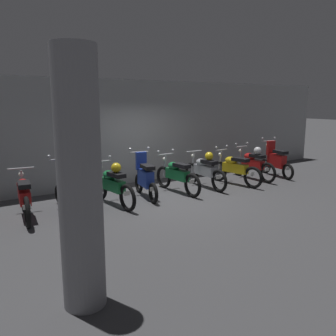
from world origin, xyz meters
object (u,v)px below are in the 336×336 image
(motorbike_slot_2, at_px, (69,188))
(motorbike_slot_4, at_px, (145,178))
(motorbike_slot_1, at_px, (24,196))
(motorbike_slot_3, at_px, (113,184))
(support_pillar, at_px, (80,182))
(motorbike_slot_7, at_px, (234,169))
(motorbike_slot_6, at_px, (205,170))
(motorbike_slot_9, at_px, (276,161))
(motorbike_slot_5, at_px, (177,175))
(motorbike_slot_8, at_px, (253,163))

(motorbike_slot_2, distance_m, motorbike_slot_4, 2.02)
(motorbike_slot_1, distance_m, motorbike_slot_4, 3.02)
(motorbike_slot_3, xyz_separation_m, support_pillar, (-2.05, -3.73, 1.05))
(motorbike_slot_1, distance_m, motorbike_slot_7, 6.02)
(motorbike_slot_6, xyz_separation_m, motorbike_slot_9, (3.02, -0.08, 0.00))
(motorbike_slot_5, height_order, motorbike_slot_8, same)
(motorbike_slot_3, height_order, motorbike_slot_9, motorbike_slot_9)
(motorbike_slot_8, relative_size, support_pillar, 0.62)
(motorbike_slot_5, distance_m, motorbike_slot_7, 2.01)
(motorbike_slot_6, relative_size, motorbike_slot_9, 1.17)
(motorbike_slot_5, distance_m, support_pillar, 5.72)
(motorbike_slot_5, height_order, motorbike_slot_7, same)
(motorbike_slot_6, height_order, motorbike_slot_7, motorbike_slot_7)
(motorbike_slot_8, bearing_deg, motorbike_slot_7, -167.76)
(motorbike_slot_7, bearing_deg, motorbike_slot_8, 12.24)
(motorbike_slot_1, xyz_separation_m, motorbike_slot_5, (4.01, 0.00, 0.00))
(motorbike_slot_2, relative_size, motorbike_slot_4, 1.00)
(motorbike_slot_3, relative_size, motorbike_slot_4, 1.17)
(support_pillar, bearing_deg, motorbike_slot_9, 25.32)
(motorbike_slot_5, relative_size, motorbike_slot_6, 1.00)
(motorbike_slot_2, distance_m, motorbike_slot_7, 5.02)
(motorbike_slot_1, xyz_separation_m, support_pillar, (-0.04, -3.89, 1.09))
(motorbike_slot_1, bearing_deg, motorbike_slot_8, 0.28)
(motorbike_slot_1, relative_size, motorbike_slot_2, 1.16)
(motorbike_slot_2, relative_size, motorbike_slot_8, 0.86)
(motorbike_slot_2, relative_size, motorbike_slot_3, 0.86)
(motorbike_slot_6, bearing_deg, motorbike_slot_8, 0.53)
(motorbike_slot_1, xyz_separation_m, motorbike_slot_3, (2.00, -0.16, 0.04))
(motorbike_slot_9, distance_m, support_pillar, 9.00)
(motorbike_slot_5, height_order, support_pillar, support_pillar)
(motorbike_slot_8, bearing_deg, support_pillar, -150.98)
(motorbike_slot_3, bearing_deg, motorbike_slot_9, 0.90)
(motorbike_slot_5, bearing_deg, motorbike_slot_2, 179.60)
(motorbike_slot_7, bearing_deg, motorbike_slot_1, 178.25)
(motorbike_slot_3, bearing_deg, motorbike_slot_8, 2.20)
(motorbike_slot_3, distance_m, motorbike_slot_5, 2.01)
(motorbike_slot_4, distance_m, motorbike_slot_5, 1.00)
(motorbike_slot_7, distance_m, motorbike_slot_9, 2.02)
(motorbike_slot_6, distance_m, support_pillar, 6.48)
(motorbike_slot_2, relative_size, support_pillar, 0.53)
(motorbike_slot_7, height_order, support_pillar, support_pillar)
(motorbike_slot_4, xyz_separation_m, motorbike_slot_6, (2.00, -0.01, -0.00))
(motorbike_slot_1, height_order, motorbike_slot_6, motorbike_slot_6)
(motorbike_slot_9, bearing_deg, motorbike_slot_4, 178.97)
(motorbike_slot_8, bearing_deg, motorbike_slot_2, -179.87)
(motorbike_slot_2, xyz_separation_m, motorbike_slot_8, (6.03, 0.01, 0.00))
(motorbike_slot_1, height_order, support_pillar, support_pillar)
(motorbike_slot_1, height_order, motorbike_slot_2, motorbike_slot_2)
(motorbike_slot_7, xyz_separation_m, motorbike_slot_9, (2.02, 0.12, 0.04))
(motorbike_slot_3, relative_size, motorbike_slot_9, 1.17)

